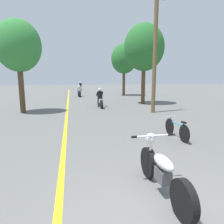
% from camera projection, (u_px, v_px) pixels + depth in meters
% --- Properties ---
extents(lane_stripe_center, '(0.14, 48.00, 0.01)m').
position_uv_depth(lane_stripe_center, '(67.00, 107.00, 14.96)').
color(lane_stripe_center, yellow).
rests_on(lane_stripe_center, ground).
extents(utility_pole, '(1.10, 0.24, 7.28)m').
position_uv_depth(utility_pole, '(155.00, 51.00, 11.97)').
color(utility_pole, brown).
rests_on(utility_pole, ground).
extents(roadside_tree_right_near, '(3.26, 2.93, 6.43)m').
position_uv_depth(roadside_tree_right_near, '(144.00, 48.00, 15.98)').
color(roadside_tree_right_near, '#513A23').
rests_on(roadside_tree_right_near, ground).
extents(roadside_tree_right_far, '(3.05, 2.75, 6.13)m').
position_uv_depth(roadside_tree_right_far, '(124.00, 59.00, 23.72)').
color(roadside_tree_right_far, '#513A23').
rests_on(roadside_tree_right_far, ground).
extents(roadside_tree_left, '(2.66, 2.40, 5.56)m').
position_uv_depth(roadside_tree_left, '(18.00, 46.00, 11.80)').
color(roadside_tree_left, '#513A23').
rests_on(roadside_tree_left, ground).
extents(motorcycle_foreground, '(0.90, 2.07, 1.02)m').
position_uv_depth(motorcycle_foreground, '(162.00, 171.00, 3.74)').
color(motorcycle_foreground, black).
rests_on(motorcycle_foreground, ground).
extents(motorcycle_rider_lead, '(0.50, 2.13, 1.42)m').
position_uv_depth(motorcycle_rider_lead, '(100.00, 100.00, 14.76)').
color(motorcycle_rider_lead, black).
rests_on(motorcycle_rider_lead, ground).
extents(motorcycle_rider_mid, '(0.50, 2.16, 1.36)m').
position_uv_depth(motorcycle_rider_mid, '(79.00, 92.00, 22.91)').
color(motorcycle_rider_mid, black).
rests_on(motorcycle_rider_mid, ground).
extents(motorcycle_rider_far, '(0.50, 2.00, 1.43)m').
position_uv_depth(motorcycle_rider_far, '(80.00, 87.00, 34.51)').
color(motorcycle_rider_far, black).
rests_on(motorcycle_rider_far, ground).
extents(bicycle_parked, '(0.44, 1.65, 0.72)m').
position_uv_depth(bicycle_parked, '(177.00, 129.00, 7.20)').
color(bicycle_parked, black).
rests_on(bicycle_parked, ground).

